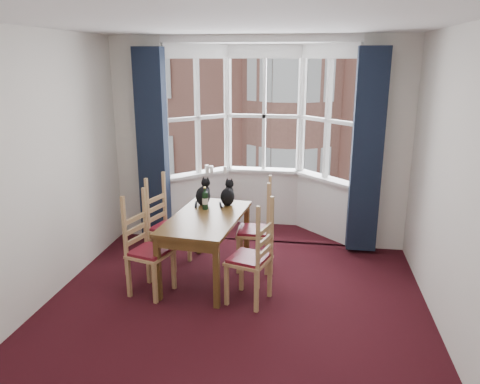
% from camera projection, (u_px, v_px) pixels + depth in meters
% --- Properties ---
extents(floor, '(4.50, 4.50, 0.00)m').
position_uv_depth(floor, '(229.00, 325.00, 4.56)').
color(floor, black).
rests_on(floor, ground).
extents(ceiling, '(4.50, 4.50, 0.00)m').
position_uv_depth(ceiling, '(227.00, 20.00, 3.79)').
color(ceiling, white).
rests_on(ceiling, floor).
extents(wall_left, '(0.00, 4.50, 4.50)m').
position_uv_depth(wall_left, '(23.00, 178.00, 4.48)').
color(wall_left, silver).
rests_on(wall_left, floor).
extents(wall_right, '(0.00, 4.50, 4.50)m').
position_uv_depth(wall_right, '(465.00, 197.00, 3.88)').
color(wall_right, silver).
rests_on(wall_right, floor).
extents(wall_near, '(4.00, 0.00, 4.00)m').
position_uv_depth(wall_near, '(135.00, 321.00, 2.04)').
color(wall_near, silver).
rests_on(wall_near, floor).
extents(wall_back_pier_left, '(0.70, 0.12, 2.80)m').
position_uv_depth(wall_back_pier_left, '(141.00, 140.00, 6.56)').
color(wall_back_pier_left, silver).
rests_on(wall_back_pier_left, floor).
extents(wall_back_pier_right, '(0.70, 0.12, 2.80)m').
position_uv_depth(wall_back_pier_right, '(384.00, 147.00, 6.06)').
color(wall_back_pier_right, silver).
rests_on(wall_back_pier_right, floor).
extents(bay_window, '(2.76, 0.94, 2.80)m').
position_uv_depth(bay_window, '(262.00, 137.00, 6.79)').
color(bay_window, white).
rests_on(bay_window, floor).
extents(curtain_left, '(0.38, 0.22, 2.60)m').
position_uv_depth(curtain_left, '(153.00, 146.00, 6.37)').
color(curtain_left, '#161F32').
rests_on(curtain_left, floor).
extents(curtain_right, '(0.38, 0.22, 2.60)m').
position_uv_depth(curtain_right, '(367.00, 153.00, 5.94)').
color(curtain_right, '#161F32').
rests_on(curtain_right, floor).
extents(dining_table, '(0.88, 1.47, 0.76)m').
position_uv_depth(dining_table, '(206.00, 224.00, 5.38)').
color(dining_table, brown).
rests_on(dining_table, floor).
extents(chair_left_near, '(0.50, 0.51, 0.92)m').
position_uv_depth(chair_left_near, '(143.00, 252.00, 5.10)').
color(chair_left_near, tan).
rests_on(chair_left_near, floor).
extents(chair_left_far, '(0.50, 0.52, 0.92)m').
position_uv_depth(chair_left_far, '(163.00, 228.00, 5.82)').
color(chair_left_far, tan).
rests_on(chair_left_far, floor).
extents(chair_right_near, '(0.50, 0.52, 0.92)m').
position_uv_depth(chair_right_near, '(257.00, 261.00, 4.86)').
color(chair_right_near, tan).
rests_on(chair_right_near, floor).
extents(chair_right_far, '(0.42, 0.44, 0.92)m').
position_uv_depth(chair_right_far, '(261.00, 232.00, 5.68)').
color(chair_right_far, tan).
rests_on(chair_right_far, floor).
extents(cat_left, '(0.23, 0.28, 0.35)m').
position_uv_depth(cat_left, '(203.00, 194.00, 5.76)').
color(cat_left, black).
rests_on(cat_left, dining_table).
extents(cat_right, '(0.20, 0.26, 0.33)m').
position_uv_depth(cat_right, '(228.00, 195.00, 5.75)').
color(cat_right, black).
rests_on(cat_right, dining_table).
extents(wine_bottle, '(0.07, 0.07, 0.28)m').
position_uv_depth(wine_bottle, '(205.00, 200.00, 5.58)').
color(wine_bottle, black).
rests_on(wine_bottle, dining_table).
extents(candle_tall, '(0.06, 0.06, 0.12)m').
position_uv_depth(candle_tall, '(207.00, 169.00, 6.89)').
color(candle_tall, white).
rests_on(candle_tall, bay_window).
extents(candle_short, '(0.06, 0.06, 0.10)m').
position_uv_depth(candle_short, '(211.00, 169.00, 6.91)').
color(candle_short, white).
rests_on(candle_short, bay_window).
extents(candle_extra, '(0.05, 0.05, 0.10)m').
position_uv_depth(candle_extra, '(225.00, 170.00, 6.90)').
color(candle_extra, white).
rests_on(candle_extra, bay_window).
extents(street, '(80.00, 80.00, 0.00)m').
position_uv_depth(street, '(302.00, 170.00, 36.84)').
color(street, '#333335').
rests_on(street, ground).
extents(tenement_building, '(18.40, 7.80, 15.20)m').
position_uv_depth(tenement_building, '(296.00, 83.00, 17.42)').
color(tenement_building, '#A46554').
rests_on(tenement_building, street).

